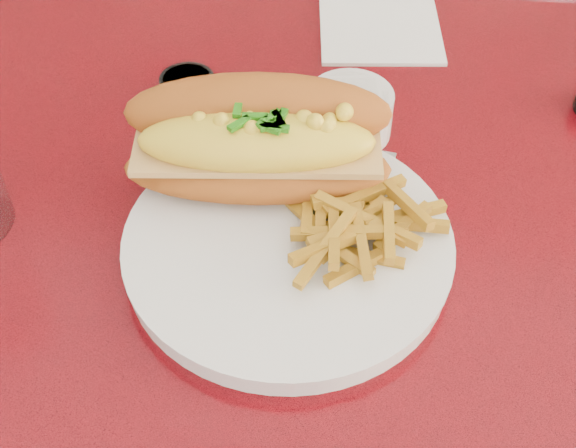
# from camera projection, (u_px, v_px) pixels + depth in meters

# --- Properties ---
(diner_table) EXTENTS (1.23, 0.83, 0.77)m
(diner_table) POSITION_uv_depth(u_px,v_px,m) (391.00, 328.00, 0.84)
(diner_table) COLOR #B30B16
(diner_table) RESTS_ON ground
(booth_bench_far) EXTENTS (1.20, 0.51, 0.90)m
(booth_bench_far) POSITION_uv_depth(u_px,v_px,m) (382.00, 91.00, 1.62)
(booth_bench_far) COLOR #980A0B
(booth_bench_far) RESTS_ON ground
(dinner_plate) EXTENTS (0.32, 0.32, 0.02)m
(dinner_plate) POSITION_uv_depth(u_px,v_px,m) (288.00, 247.00, 0.68)
(dinner_plate) COLOR silver
(dinner_plate) RESTS_ON diner_table
(mac_hoagie) EXTENTS (0.25, 0.13, 0.10)m
(mac_hoagie) POSITION_uv_depth(u_px,v_px,m) (257.00, 141.00, 0.70)
(mac_hoagie) COLOR #AA581B
(mac_hoagie) RESTS_ON dinner_plate
(fries_pile) EXTENTS (0.14, 0.13, 0.04)m
(fries_pile) POSITION_uv_depth(u_px,v_px,m) (360.00, 218.00, 0.67)
(fries_pile) COLOR gold
(fries_pile) RESTS_ON dinner_plate
(fork) EXTENTS (0.04, 0.17, 0.00)m
(fork) POSITION_uv_depth(u_px,v_px,m) (371.00, 213.00, 0.70)
(fork) COLOR silver
(fork) RESTS_ON dinner_plate
(gravy_ramekin) EXTENTS (0.10, 0.10, 0.05)m
(gravy_ramekin) POSITION_uv_depth(u_px,v_px,m) (350.00, 112.00, 0.78)
(gravy_ramekin) COLOR silver
(gravy_ramekin) RESTS_ON diner_table
(sauce_cup_left) EXTENTS (0.07, 0.07, 0.03)m
(sauce_cup_left) POSITION_uv_depth(u_px,v_px,m) (188.00, 88.00, 0.82)
(sauce_cup_left) COLOR black
(sauce_cup_left) RESTS_ON diner_table
(paper_napkin) EXTENTS (0.15, 0.15, 0.00)m
(paper_napkin) POSITION_uv_depth(u_px,v_px,m) (380.00, 29.00, 0.92)
(paper_napkin) COLOR white
(paper_napkin) RESTS_ON diner_table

